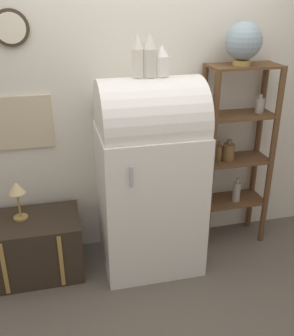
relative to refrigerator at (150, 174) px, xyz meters
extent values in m
plane|color=#60564C|center=(0.00, -0.22, -0.80)|extent=(12.00, 12.00, 0.00)
cube|color=silver|center=(0.00, 0.35, 0.55)|extent=(7.00, 0.05, 2.70)
cylinder|color=#382D1E|center=(-0.91, 0.31, 1.07)|extent=(0.25, 0.03, 0.25)
cylinder|color=beige|center=(-0.91, 0.30, 1.07)|extent=(0.21, 0.01, 0.21)
cube|color=#C6B793|center=(-0.94, 0.32, 0.38)|extent=(0.50, 0.02, 0.41)
cube|color=white|center=(0.00, 0.00, -0.22)|extent=(0.77, 0.66, 1.16)
cylinder|color=white|center=(0.00, 0.00, 0.44)|extent=(0.76, 0.62, 0.62)
cylinder|color=#B7B7BC|center=(-0.21, -0.35, 0.16)|extent=(0.02, 0.02, 0.15)
cube|color=#33281E|center=(-0.93, 0.05, -0.55)|extent=(0.74, 0.49, 0.49)
cube|color=#AD8942|center=(-1.14, -0.20, -0.55)|extent=(0.03, 0.01, 0.44)
cube|color=#AD8942|center=(-0.73, -0.20, -0.55)|extent=(0.03, 0.01, 0.44)
cylinder|color=brown|center=(0.52, 0.03, -0.01)|extent=(0.05, 0.05, 1.58)
cylinder|color=brown|center=(1.06, 0.03, -0.01)|extent=(0.05, 0.05, 1.58)
cylinder|color=brown|center=(0.52, 0.28, -0.01)|extent=(0.05, 0.05, 1.58)
cylinder|color=brown|center=(1.06, 0.28, -0.01)|extent=(0.05, 0.05, 1.58)
cube|color=brown|center=(0.79, 0.15, -0.41)|extent=(0.57, 0.29, 0.02)
cube|color=brown|center=(0.79, 0.15, -0.02)|extent=(0.57, 0.29, 0.02)
cube|color=brown|center=(0.79, 0.15, 0.37)|extent=(0.57, 0.29, 0.02)
cube|color=brown|center=(0.79, 0.15, 0.77)|extent=(0.57, 0.29, 0.02)
cylinder|color=brown|center=(0.63, 0.14, 0.06)|extent=(0.06, 0.06, 0.13)
cylinder|color=brown|center=(0.63, 0.14, 0.14)|extent=(0.02, 0.02, 0.03)
cylinder|color=#9E998E|center=(0.96, 0.15, 0.45)|extent=(0.07, 0.07, 0.12)
cylinder|color=#9E998E|center=(0.96, 0.15, 0.52)|extent=(0.03, 0.03, 0.03)
cylinder|color=#9E998E|center=(0.82, 0.12, -0.32)|extent=(0.07, 0.07, 0.18)
cylinder|color=#9E998E|center=(0.82, 0.12, -0.21)|extent=(0.03, 0.03, 0.04)
cylinder|color=brown|center=(0.71, 0.12, 0.06)|extent=(0.10, 0.10, 0.15)
cylinder|color=brown|center=(0.71, 0.12, 0.16)|extent=(0.04, 0.04, 0.04)
cylinder|color=#AD8942|center=(0.75, 0.13, 0.80)|extent=(0.13, 0.13, 0.04)
sphere|color=#7F939E|center=(0.75, 0.13, 0.96)|extent=(0.28, 0.28, 0.28)
cylinder|color=silver|center=(-0.09, 0.01, 0.84)|extent=(0.08, 0.08, 0.19)
cone|color=silver|center=(-0.09, 0.01, 0.99)|extent=(0.07, 0.07, 0.10)
cylinder|color=beige|center=(0.00, 0.01, 0.84)|extent=(0.11, 0.11, 0.19)
cone|color=beige|center=(0.00, 0.01, 0.99)|extent=(0.09, 0.09, 0.10)
cylinder|color=white|center=(0.09, 0.01, 0.82)|extent=(0.10, 0.10, 0.14)
cone|color=white|center=(0.09, 0.01, 0.92)|extent=(0.09, 0.09, 0.07)
cylinder|color=#AD8942|center=(-1.01, 0.09, -0.30)|extent=(0.11, 0.11, 0.02)
cylinder|color=#AD8942|center=(-1.01, 0.09, -0.19)|extent=(0.02, 0.02, 0.21)
cone|color=#DBC184|center=(-1.01, 0.09, -0.04)|extent=(0.13, 0.13, 0.09)
camera|label=1|loc=(-0.66, -2.69, 1.29)|focal=42.00mm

